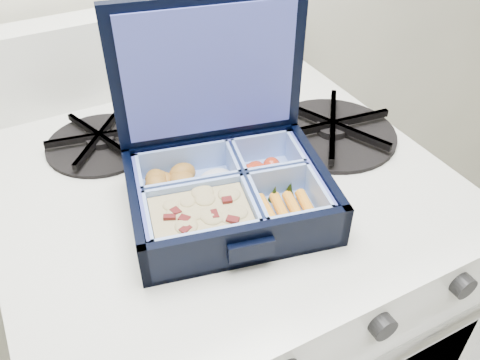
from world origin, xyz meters
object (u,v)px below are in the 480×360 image
bento_box (229,195)px  burner_grate (332,127)px  fork (207,144)px  stove (220,346)px

bento_box → burner_grate: (0.21, 0.08, -0.01)m
fork → stove: bearing=-93.2°
stove → bento_box: bearing=-101.7°
bento_box → fork: (0.03, 0.14, -0.03)m
bento_box → burner_grate: bearing=33.0°
bento_box → fork: size_ratio=1.28×
stove → bento_box: (-0.02, -0.09, 0.46)m
stove → fork: (0.02, 0.05, 0.44)m
burner_grate → fork: 0.19m
stove → fork: 0.44m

